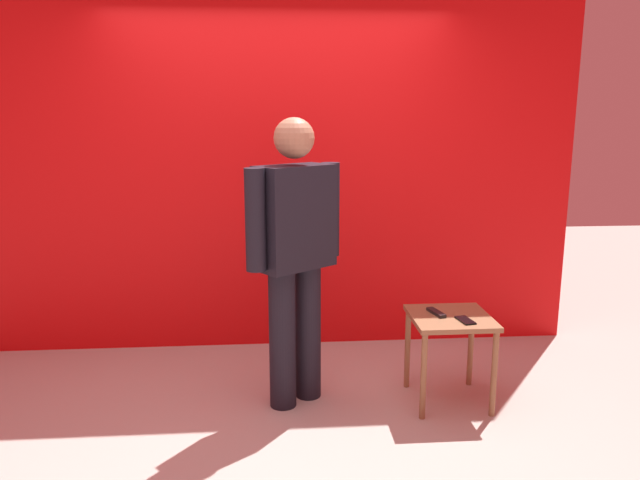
{
  "coord_description": "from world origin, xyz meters",
  "views": [
    {
      "loc": [
        -0.03,
        -3.09,
        1.75
      ],
      "look_at": [
        0.25,
        0.55,
        0.99
      ],
      "focal_mm": 33.33,
      "sensor_mm": 36.0,
      "label": 1
    }
  ],
  "objects_px": {
    "side_table": "(450,330)",
    "cell_phone": "(465,320)",
    "tv_remote": "(436,312)",
    "standing_person": "(295,248)"
  },
  "relations": [
    {
      "from": "tv_remote",
      "to": "standing_person",
      "type": "bearing_deg",
      "value": 162.29
    },
    {
      "from": "side_table",
      "to": "cell_phone",
      "type": "distance_m",
      "value": 0.16
    },
    {
      "from": "standing_person",
      "to": "cell_phone",
      "type": "distance_m",
      "value": 1.1
    },
    {
      "from": "side_table",
      "to": "cell_phone",
      "type": "height_order",
      "value": "cell_phone"
    },
    {
      "from": "side_table",
      "to": "cell_phone",
      "type": "relative_size",
      "value": 3.88
    },
    {
      "from": "standing_person",
      "to": "tv_remote",
      "type": "distance_m",
      "value": 0.96
    },
    {
      "from": "side_table",
      "to": "standing_person",
      "type": "bearing_deg",
      "value": 175.28
    },
    {
      "from": "side_table",
      "to": "tv_remote",
      "type": "xyz_separation_m",
      "value": [
        -0.08,
        0.04,
        0.1
      ]
    },
    {
      "from": "standing_person",
      "to": "tv_remote",
      "type": "bearing_deg",
      "value": -2.84
    },
    {
      "from": "standing_person",
      "to": "side_table",
      "type": "xyz_separation_m",
      "value": [
        0.94,
        -0.08,
        -0.51
      ]
    }
  ]
}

